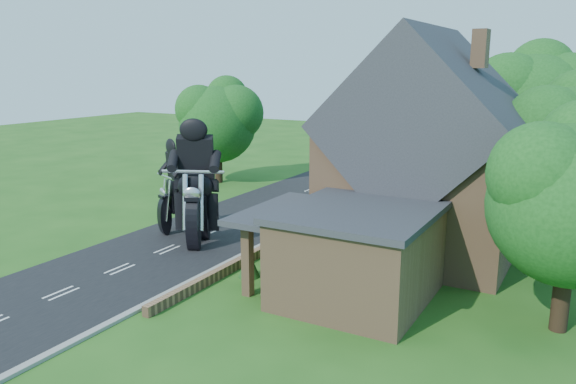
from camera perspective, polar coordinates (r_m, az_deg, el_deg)
The scene contains 17 objects.
ground at distance 27.26m, azimuth -12.19°, elevation -5.76°, with size 120.00×120.00×0.00m, color #215016.
road at distance 27.26m, azimuth -12.19°, elevation -5.74°, with size 7.00×80.00×0.02m, color black.
kerb at distance 25.07m, azimuth -5.88°, elevation -7.03°, with size 0.30×80.00×0.12m, color gray.
garden_wall at distance 28.74m, azimuth 0.95°, elevation -4.09°, with size 0.30×22.00×0.40m, color #966D4C.
house at distance 26.45m, azimuth 13.94°, elevation 3.29°, with size 9.54×8.64×10.24m.
annex at distance 20.98m, azimuth 6.82°, elevation -6.10°, with size 7.05×5.94×3.44m.
tree_behind_house at distance 35.56m, azimuth 24.41°, elevation 7.92°, with size 7.81×7.20×10.08m.
tree_behind_left at distance 37.58m, azimuth 15.26°, elevation 8.03°, with size 6.94×6.40×9.16m.
tree_far_road at distance 41.37m, azimuth -6.68°, elevation 7.53°, with size 6.08×5.60×7.84m.
shrub_a at distance 23.25m, azimuth -3.98°, elevation -7.32°, with size 0.90×0.90×1.10m, color #133E13.
shrub_b at distance 25.25m, azimuth -0.85°, elevation -5.64°, with size 0.90×0.90×1.10m, color #133E13.
shrub_c at distance 27.34m, azimuth 1.80°, elevation -4.21°, with size 0.90×0.90×1.10m, color #133E13.
shrub_d at distance 31.69m, azimuth 6.00°, elevation -1.90°, with size 0.90×0.90×1.10m, color #133E13.
shrub_e at distance 33.94m, azimuth 7.69°, elevation -0.96°, with size 0.90×0.90×1.10m, color #133E13.
shrub_f at distance 36.21m, azimuth 9.16°, elevation -0.15°, with size 0.90×0.90×1.10m, color #133E13.
motorcycle_lead at distance 27.40m, azimuth -9.11°, elevation -3.52°, with size 0.50×1.98×1.84m, color black, non-canonical shape.
motorcycle_follow at distance 29.69m, azimuth -11.19°, elevation -2.70°, with size 0.40×1.59×1.48m, color black, non-canonical shape.
Camera 1 is at (17.40, -19.20, 8.49)m, focal length 35.00 mm.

